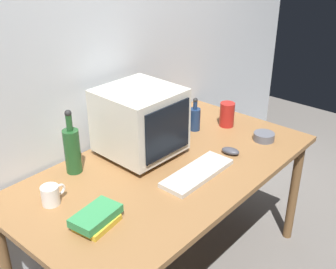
{
  "coord_description": "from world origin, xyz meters",
  "views": [
    {
      "loc": [
        -1.41,
        -1.21,
        1.85
      ],
      "look_at": [
        0.0,
        0.0,
        0.92
      ],
      "focal_mm": 44.61,
      "sensor_mm": 36.0,
      "label": 1
    }
  ],
  "objects_px": {
    "cd_spindle": "(264,137)",
    "mug": "(51,195)",
    "bottle_tall": "(72,149)",
    "bottle_short": "(195,118)",
    "keyboard": "(197,173)",
    "computer_mouse": "(230,151)",
    "book_stack": "(96,218)",
    "metal_canister": "(227,114)",
    "crt_monitor": "(140,121)"
  },
  "relations": [
    {
      "from": "metal_canister",
      "to": "cd_spindle",
      "type": "bearing_deg",
      "value": -94.99
    },
    {
      "from": "cd_spindle",
      "to": "metal_canister",
      "type": "height_order",
      "value": "metal_canister"
    },
    {
      "from": "bottle_tall",
      "to": "bottle_short",
      "type": "height_order",
      "value": "bottle_tall"
    },
    {
      "from": "cd_spindle",
      "to": "book_stack",
      "type": "bearing_deg",
      "value": 172.81
    },
    {
      "from": "computer_mouse",
      "to": "bottle_tall",
      "type": "xyz_separation_m",
      "value": [
        -0.67,
        0.5,
        0.11
      ]
    },
    {
      "from": "crt_monitor",
      "to": "metal_canister",
      "type": "bearing_deg",
      "value": -14.09
    },
    {
      "from": "computer_mouse",
      "to": "bottle_short",
      "type": "relative_size",
      "value": 0.49
    },
    {
      "from": "keyboard",
      "to": "book_stack",
      "type": "xyz_separation_m",
      "value": [
        -0.58,
        0.08,
        0.02
      ]
    },
    {
      "from": "computer_mouse",
      "to": "bottle_short",
      "type": "height_order",
      "value": "bottle_short"
    },
    {
      "from": "bottle_short",
      "to": "cd_spindle",
      "type": "relative_size",
      "value": 1.72
    },
    {
      "from": "computer_mouse",
      "to": "cd_spindle",
      "type": "xyz_separation_m",
      "value": [
        0.27,
        -0.06,
        0.0
      ]
    },
    {
      "from": "cd_spindle",
      "to": "crt_monitor",
      "type": "bearing_deg",
      "value": 143.69
    },
    {
      "from": "bottle_tall",
      "to": "bottle_short",
      "type": "distance_m",
      "value": 0.8
    },
    {
      "from": "keyboard",
      "to": "cd_spindle",
      "type": "height_order",
      "value": "cd_spindle"
    },
    {
      "from": "bottle_tall",
      "to": "mug",
      "type": "bearing_deg",
      "value": -148.75
    },
    {
      "from": "bottle_short",
      "to": "metal_canister",
      "type": "height_order",
      "value": "bottle_short"
    },
    {
      "from": "bottle_tall",
      "to": "book_stack",
      "type": "height_order",
      "value": "bottle_tall"
    },
    {
      "from": "computer_mouse",
      "to": "book_stack",
      "type": "height_order",
      "value": "book_stack"
    },
    {
      "from": "bottle_short",
      "to": "computer_mouse",
      "type": "bearing_deg",
      "value": -108.98
    },
    {
      "from": "crt_monitor",
      "to": "book_stack",
      "type": "xyz_separation_m",
      "value": [
        -0.56,
        -0.28,
        -0.16
      ]
    },
    {
      "from": "cd_spindle",
      "to": "metal_canister",
      "type": "bearing_deg",
      "value": 85.01
    },
    {
      "from": "bottle_short",
      "to": "mug",
      "type": "relative_size",
      "value": 1.72
    },
    {
      "from": "bottle_short",
      "to": "book_stack",
      "type": "height_order",
      "value": "bottle_short"
    },
    {
      "from": "cd_spindle",
      "to": "mug",
      "type": "bearing_deg",
      "value": 160.76
    },
    {
      "from": "crt_monitor",
      "to": "keyboard",
      "type": "distance_m",
      "value": 0.41
    },
    {
      "from": "bottle_short",
      "to": "metal_canister",
      "type": "distance_m",
      "value": 0.21
    },
    {
      "from": "mug",
      "to": "bottle_tall",
      "type": "bearing_deg",
      "value": 31.25
    },
    {
      "from": "keyboard",
      "to": "bottle_tall",
      "type": "bearing_deg",
      "value": 127.18
    },
    {
      "from": "computer_mouse",
      "to": "metal_canister",
      "type": "height_order",
      "value": "metal_canister"
    },
    {
      "from": "mug",
      "to": "metal_canister",
      "type": "relative_size",
      "value": 0.8
    },
    {
      "from": "bottle_tall",
      "to": "cd_spindle",
      "type": "distance_m",
      "value": 1.09
    },
    {
      "from": "keyboard",
      "to": "cd_spindle",
      "type": "distance_m",
      "value": 0.56
    },
    {
      "from": "cd_spindle",
      "to": "bottle_tall",
      "type": "bearing_deg",
      "value": 149.36
    },
    {
      "from": "bottle_tall",
      "to": "bottle_short",
      "type": "bearing_deg",
      "value": -11.76
    },
    {
      "from": "metal_canister",
      "to": "mug",
      "type": "bearing_deg",
      "value": 173.6
    },
    {
      "from": "mug",
      "to": "crt_monitor",
      "type": "bearing_deg",
      "value": 1.69
    },
    {
      "from": "crt_monitor",
      "to": "book_stack",
      "type": "distance_m",
      "value": 0.64
    },
    {
      "from": "bottle_tall",
      "to": "bottle_short",
      "type": "relative_size",
      "value": 1.64
    },
    {
      "from": "computer_mouse",
      "to": "bottle_tall",
      "type": "height_order",
      "value": "bottle_tall"
    },
    {
      "from": "keyboard",
      "to": "computer_mouse",
      "type": "xyz_separation_m",
      "value": [
        0.29,
        -0.01,
        0.01
      ]
    },
    {
      "from": "crt_monitor",
      "to": "computer_mouse",
      "type": "relative_size",
      "value": 3.98
    },
    {
      "from": "crt_monitor",
      "to": "keyboard",
      "type": "height_order",
      "value": "crt_monitor"
    },
    {
      "from": "mug",
      "to": "bottle_short",
      "type": "bearing_deg",
      "value": -1.05
    },
    {
      "from": "keyboard",
      "to": "mug",
      "type": "distance_m",
      "value": 0.71
    },
    {
      "from": "computer_mouse",
      "to": "book_stack",
      "type": "bearing_deg",
      "value": 164.36
    },
    {
      "from": "bottle_tall",
      "to": "metal_canister",
      "type": "height_order",
      "value": "bottle_tall"
    },
    {
      "from": "crt_monitor",
      "to": "cd_spindle",
      "type": "height_order",
      "value": "crt_monitor"
    },
    {
      "from": "metal_canister",
      "to": "bottle_short",
      "type": "bearing_deg",
      "value": 146.57
    },
    {
      "from": "bottle_tall",
      "to": "metal_canister",
      "type": "relative_size",
      "value": 2.25
    },
    {
      "from": "keyboard",
      "to": "computer_mouse",
      "type": "bearing_deg",
      "value": -1.35
    }
  ]
}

